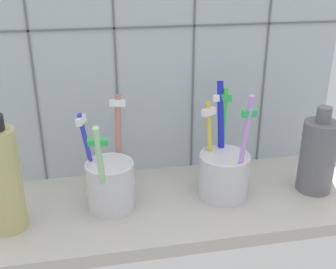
# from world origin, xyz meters

# --- Properties ---
(counter_slab) EXTENTS (0.64, 0.22, 0.02)m
(counter_slab) POSITION_xyz_m (0.00, 0.00, 0.01)
(counter_slab) COLOR #BCB7AD
(counter_slab) RESTS_ON ground
(tile_wall_back) EXTENTS (0.64, 0.02, 0.45)m
(tile_wall_back) POSITION_xyz_m (0.00, 0.12, 0.23)
(tile_wall_back) COLOR #B2C1CC
(tile_wall_back) RESTS_ON ground
(toothbrush_cup_left) EXTENTS (0.08, 0.13, 0.16)m
(toothbrush_cup_left) POSITION_xyz_m (-0.09, 0.01, 0.06)
(toothbrush_cup_left) COLOR silver
(toothbrush_cup_left) RESTS_ON counter_slab
(toothbrush_cup_right) EXTENTS (0.08, 0.12, 0.18)m
(toothbrush_cup_right) POSITION_xyz_m (0.09, 0.01, 0.06)
(toothbrush_cup_right) COLOR silver
(toothbrush_cup_right) RESTS_ON counter_slab
(ceramic_vase) EXTENTS (0.06, 0.06, 0.14)m
(ceramic_vase) POSITION_xyz_m (0.24, -0.01, 0.08)
(ceramic_vase) COLOR slate
(ceramic_vase) RESTS_ON counter_slab
(soap_bottle) EXTENTS (0.05, 0.05, 0.17)m
(soap_bottle) POSITION_xyz_m (-0.23, -0.02, 0.10)
(soap_bottle) COLOR tan
(soap_bottle) RESTS_ON counter_slab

